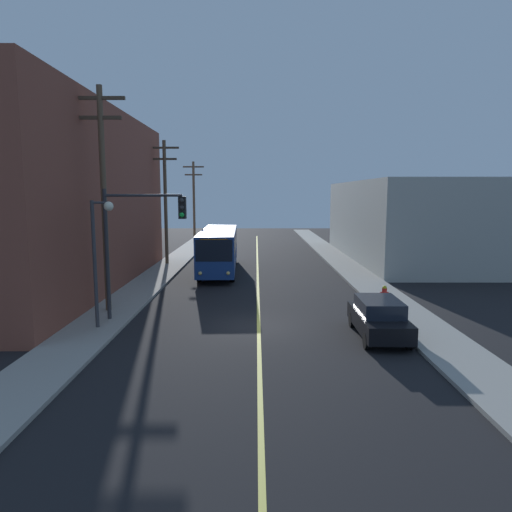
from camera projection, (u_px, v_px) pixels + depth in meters
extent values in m
plane|color=black|center=(257.00, 326.00, 20.70)|extent=(120.00, 120.00, 0.00)
cube|color=gray|center=(147.00, 283.00, 30.57)|extent=(2.50, 90.00, 0.15)
cube|color=gray|center=(365.00, 282.00, 30.63)|extent=(2.50, 90.00, 0.15)
cube|color=#D8CC4C|center=(256.00, 271.00, 35.57)|extent=(0.16, 60.00, 0.01)
cube|color=brown|center=(38.00, 200.00, 28.52)|extent=(10.00, 23.98, 11.11)
cube|color=black|center=(121.00, 263.00, 29.06)|extent=(0.06, 16.78, 1.30)
cube|color=black|center=(119.00, 212.00, 28.64)|extent=(0.06, 16.78, 1.30)
cube|color=black|center=(117.00, 160.00, 28.21)|extent=(0.06, 16.78, 1.30)
cube|color=#B2B2A8|center=(414.00, 220.00, 42.03)|extent=(12.00, 23.12, 7.03)
cube|color=black|center=(348.00, 241.00, 42.26)|extent=(0.06, 16.18, 1.30)
cube|color=black|center=(349.00, 206.00, 41.83)|extent=(0.06, 16.18, 1.30)
cube|color=navy|center=(217.00, 248.00, 35.18)|extent=(2.88, 12.07, 2.75)
cube|color=black|center=(212.00, 251.00, 29.19)|extent=(2.35, 0.15, 1.40)
cube|color=black|center=(220.00, 233.00, 41.02)|extent=(2.30, 0.14, 1.10)
cube|color=black|center=(200.00, 241.00, 35.07)|extent=(0.34, 10.20, 1.10)
cube|color=black|center=(233.00, 241.00, 35.15)|extent=(0.34, 10.20, 1.10)
cube|color=orange|center=(212.00, 241.00, 29.12)|extent=(1.79, 0.11, 0.30)
sphere|color=#F9D872|center=(198.00, 273.00, 29.31)|extent=(0.24, 0.24, 0.24)
sphere|color=#F9D872|center=(226.00, 273.00, 29.37)|extent=(0.24, 0.24, 0.24)
cylinder|color=black|center=(197.00, 275.00, 31.16)|extent=(0.33, 1.01, 1.00)
cylinder|color=black|center=(231.00, 274.00, 31.23)|extent=(0.33, 1.01, 1.00)
cylinder|color=black|center=(206.00, 259.00, 38.79)|extent=(0.33, 1.01, 1.00)
cylinder|color=black|center=(233.00, 259.00, 38.86)|extent=(0.33, 1.01, 1.00)
cube|color=black|center=(377.00, 321.00, 19.09)|extent=(1.87, 4.43, 0.70)
cube|color=black|center=(377.00, 306.00, 19.00)|extent=(1.66, 2.49, 0.60)
cylinder|color=black|center=(365.00, 341.00, 17.66)|extent=(0.23, 0.64, 0.64)
cylinder|color=black|center=(407.00, 341.00, 17.64)|extent=(0.23, 0.64, 0.64)
cylinder|color=black|center=(350.00, 320.00, 20.63)|extent=(0.23, 0.64, 0.64)
cylinder|color=black|center=(386.00, 320.00, 20.61)|extent=(0.23, 0.64, 0.64)
cylinder|color=brown|center=(102.00, 201.00, 22.33)|extent=(0.28, 0.28, 10.86)
cube|color=#4C3D2D|center=(97.00, 98.00, 21.69)|extent=(2.40, 0.16, 0.16)
cube|color=#4C3D2D|center=(98.00, 118.00, 21.81)|extent=(2.00, 0.16, 0.16)
cylinder|color=brown|center=(164.00, 203.00, 37.92)|extent=(0.28, 0.28, 10.09)
cube|color=#4C3D2D|center=(162.00, 148.00, 37.33)|extent=(2.40, 0.16, 0.16)
cube|color=#4C3D2D|center=(162.00, 159.00, 37.45)|extent=(2.00, 0.16, 0.16)
cylinder|color=brown|center=(192.00, 203.00, 53.48)|extent=(0.28, 0.28, 9.47)
cube|color=#4C3D2D|center=(191.00, 167.00, 52.93)|extent=(2.40, 0.16, 0.16)
cube|color=#4C3D2D|center=(191.00, 175.00, 53.05)|extent=(2.00, 0.16, 0.16)
cylinder|color=#2D2D33|center=(105.00, 255.00, 21.02)|extent=(0.18, 0.18, 6.00)
cylinder|color=#2D2D33|center=(141.00, 195.00, 20.67)|extent=(3.50, 0.12, 0.12)
cube|color=black|center=(180.00, 208.00, 20.75)|extent=(0.32, 0.36, 1.00)
sphere|color=#2D2D2D|center=(180.00, 201.00, 20.52)|extent=(0.22, 0.22, 0.22)
sphere|color=#2D2D2D|center=(180.00, 208.00, 20.56)|extent=(0.22, 0.22, 0.22)
sphere|color=green|center=(180.00, 215.00, 20.61)|extent=(0.22, 0.22, 0.22)
cylinder|color=#38383D|center=(93.00, 265.00, 19.73)|extent=(0.16, 0.16, 5.50)
cylinder|color=#38383D|center=(98.00, 203.00, 19.37)|extent=(0.70, 0.10, 0.10)
sphere|color=#EAE5C6|center=(106.00, 206.00, 19.40)|extent=(0.40, 0.40, 0.40)
cylinder|color=red|center=(382.00, 294.00, 25.00)|extent=(0.26, 0.26, 0.70)
sphere|color=gold|center=(383.00, 288.00, 24.95)|extent=(0.24, 0.24, 0.24)
cylinder|color=red|center=(379.00, 293.00, 24.99)|extent=(0.12, 0.10, 0.10)
cylinder|color=red|center=(385.00, 293.00, 24.99)|extent=(0.12, 0.10, 0.10)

